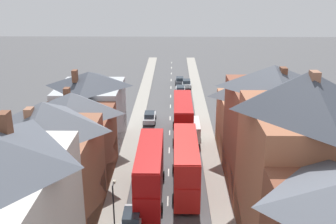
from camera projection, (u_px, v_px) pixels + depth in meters
pavement_left at (135, 127)px, 57.79m from camera, size 2.20×104.00×0.14m
pavement_right at (205, 127)px, 57.65m from camera, size 2.20×104.00×0.14m
centre_line_dashes at (170, 133)px, 55.85m from camera, size 0.14×97.80×0.01m
terrace_row_left at (36, 184)px, 30.56m from camera, size 8.00×48.66×13.35m
terrace_row_right at (304, 186)px, 28.90m from camera, size 8.00×46.30×14.83m
double_decker_bus_lead at (183, 118)px, 53.45m from camera, size 2.74×10.80×5.30m
double_decker_bus_mid_street at (186, 164)px, 40.36m from camera, size 2.74×10.80×5.30m
double_decker_bus_far_approaching at (150, 171)px, 38.88m from camera, size 2.74×10.80×5.30m
car_near_blue at (132, 219)px, 34.54m from camera, size 1.90×4.20×1.61m
car_near_silver at (180, 81)px, 80.47m from camera, size 1.90×3.86×1.58m
car_parked_left_a at (181, 99)px, 68.22m from camera, size 1.90×4.02×1.68m
car_parked_left_b at (150, 117)px, 59.65m from camera, size 1.90×4.35×1.59m
car_mid_white at (186, 83)px, 78.48m from camera, size 1.90×4.14×1.59m
car_parked_right_b at (180, 90)px, 73.83m from camera, size 1.90×4.54×1.61m
delivery_van at (192, 129)px, 53.37m from camera, size 2.20×5.20×2.41m
street_lamp at (114, 209)px, 31.69m from camera, size 0.20×1.12×5.50m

